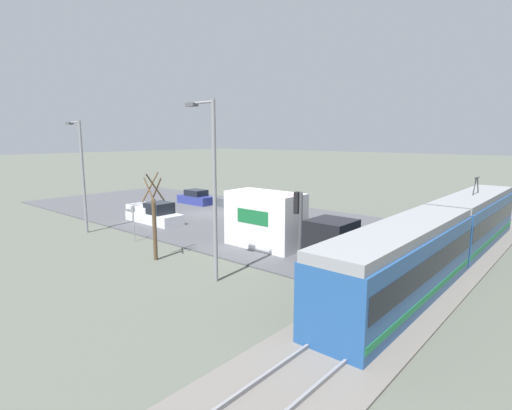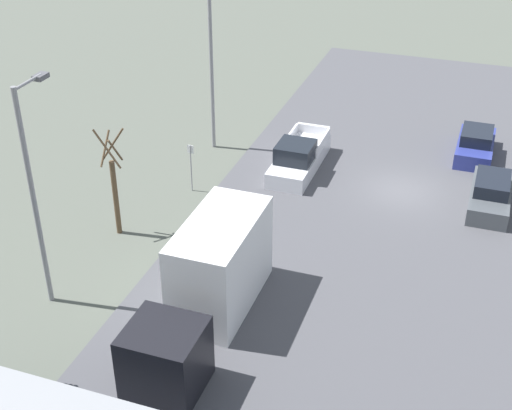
# 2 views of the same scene
# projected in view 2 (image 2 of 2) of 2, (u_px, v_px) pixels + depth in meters

# --- Properties ---
(ground_plane) EXTENTS (320.00, 320.00, 0.00)m
(ground_plane) POSITION_uv_depth(u_px,v_px,m) (402.00, 192.00, 35.95)
(ground_plane) COLOR #565B51
(road_surface) EXTENTS (17.88, 42.20, 0.08)m
(road_surface) POSITION_uv_depth(u_px,v_px,m) (402.00, 191.00, 35.93)
(road_surface) COLOR #4C4C51
(road_surface) RESTS_ON ground
(box_truck) EXTENTS (2.52, 8.71, 3.61)m
(box_truck) POSITION_uv_depth(u_px,v_px,m) (209.00, 283.00, 26.42)
(box_truck) COLOR black
(box_truck) RESTS_ON ground
(pickup_truck) EXTENTS (2.00, 5.67, 1.78)m
(pickup_truck) POSITION_uv_depth(u_px,v_px,m) (299.00, 158.00, 37.61)
(pickup_truck) COLOR silver
(pickup_truck) RESTS_ON ground
(sedan_car_0) EXTENTS (1.90, 4.27, 1.52)m
(sedan_car_0) POSITION_uv_depth(u_px,v_px,m) (475.00, 145.00, 39.04)
(sedan_car_0) COLOR navy
(sedan_car_0) RESTS_ON ground
(sedan_car_1) EXTENTS (1.85, 4.69, 1.51)m
(sedan_car_1) POSITION_uv_depth(u_px,v_px,m) (491.00, 194.00, 34.35)
(sedan_car_1) COLOR #4C5156
(sedan_car_1) RESTS_ON ground
(street_tree) EXTENTS (1.22, 1.02, 5.20)m
(street_tree) POSITION_uv_depth(u_px,v_px,m) (114.00, 187.00, 31.50)
(street_tree) COLOR brown
(street_tree) RESTS_ON ground
(street_lamp_near_crossing) EXTENTS (0.36, 1.95, 8.98)m
(street_lamp_near_crossing) POSITION_uv_depth(u_px,v_px,m) (34.00, 185.00, 25.95)
(street_lamp_near_crossing) COLOR gray
(street_lamp_near_crossing) RESTS_ON ground
(street_lamp_mid_block) EXTENTS (0.36, 1.95, 8.42)m
(street_lamp_mid_block) POSITION_uv_depth(u_px,v_px,m) (213.00, 64.00, 38.20)
(street_lamp_mid_block) COLOR gray
(street_lamp_mid_block) RESTS_ON ground
(no_parking_sign) EXTENTS (0.32, 0.08, 2.52)m
(no_parking_sign) POSITION_uv_depth(u_px,v_px,m) (191.00, 164.00, 35.32)
(no_parking_sign) COLOR gray
(no_parking_sign) RESTS_ON ground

